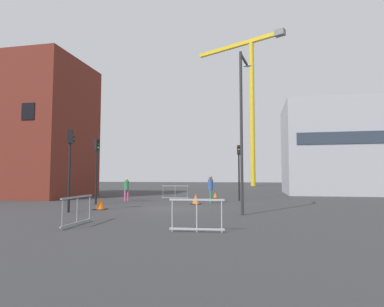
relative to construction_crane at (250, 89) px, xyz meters
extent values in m
plane|color=#333335|center=(-3.79, -44.00, -18.68)|extent=(160.00, 160.00, 0.00)
cube|color=maroon|center=(-19.02, -36.93, -12.74)|extent=(10.10, 7.52, 11.89)
cube|color=black|center=(-15.99, -40.72, -11.96)|extent=(1.10, 0.06, 1.30)
cube|color=#A8AAB2|center=(8.50, -26.60, -14.04)|extent=(9.23, 8.58, 9.29)
cube|color=#2D3847|center=(8.50, -30.93, -13.38)|extent=(7.75, 0.08, 1.10)
cylinder|color=yellow|center=(0.39, -0.20, -4.79)|extent=(0.90, 0.90, 27.79)
cube|color=yellow|center=(-2.46, 1.25, 9.51)|extent=(16.62, 8.90, 0.70)
cube|color=slate|center=(5.60, -2.85, 9.51)|extent=(2.15, 1.88, 1.10)
cylinder|color=#2D2D30|center=(0.20, -46.29, -14.75)|extent=(0.14, 0.14, 7.87)
cube|color=#2D2D30|center=(0.34, -45.45, -10.91)|extent=(0.38, 1.70, 0.10)
ellipsoid|color=silver|center=(0.48, -44.61, -10.93)|extent=(0.44, 0.24, 0.16)
cylinder|color=black|center=(-9.34, -42.45, -16.91)|extent=(0.12, 0.12, 3.54)
cube|color=black|center=(-9.34, -42.45, -14.79)|extent=(0.36, 0.35, 0.70)
sphere|color=#390605|center=(-9.19, -42.54, -14.57)|extent=(0.11, 0.11, 0.11)
sphere|color=#3C2905|center=(-9.19, -42.54, -14.79)|extent=(0.11, 0.11, 0.11)
sphere|color=green|center=(-9.19, -42.54, -15.01)|extent=(0.11, 0.11, 0.11)
cylinder|color=black|center=(-8.47, -46.86, -16.93)|extent=(0.12, 0.12, 3.50)
cube|color=black|center=(-8.47, -46.86, -14.83)|extent=(0.36, 0.35, 0.70)
sphere|color=red|center=(-8.32, -46.78, -14.61)|extent=(0.11, 0.11, 0.11)
sphere|color=#3C2905|center=(-8.32, -46.78, -14.83)|extent=(0.11, 0.11, 0.11)
sphere|color=#07330F|center=(-8.32, -46.78, -15.05)|extent=(0.11, 0.11, 0.11)
cylinder|color=black|center=(-0.39, -37.46, -16.96)|extent=(0.12, 0.12, 3.45)
cube|color=black|center=(-0.39, -37.46, -14.88)|extent=(0.28, 0.31, 0.70)
sphere|color=#390605|center=(-0.36, -37.64, -14.66)|extent=(0.11, 0.11, 0.11)
sphere|color=#F2A514|center=(-0.36, -37.64, -14.88)|extent=(0.11, 0.11, 0.11)
sphere|color=#07330F|center=(-0.36, -37.64, -15.10)|extent=(0.11, 0.11, 0.11)
cylinder|color=#2D844C|center=(-2.17, -40.11, -18.24)|extent=(0.14, 0.14, 0.88)
cylinder|color=#2D844C|center=(-2.19, -39.91, -18.24)|extent=(0.14, 0.14, 0.88)
cylinder|color=#33519E|center=(-2.18, -40.01, -17.44)|extent=(0.34, 0.34, 0.73)
sphere|color=#8C6647|center=(-2.18, -40.01, -16.95)|extent=(0.24, 0.24, 0.24)
cylinder|color=#D14C8C|center=(-8.58, -39.51, -18.28)|extent=(0.14, 0.14, 0.81)
cylinder|color=#D14C8C|center=(-8.42, -39.39, -18.28)|extent=(0.14, 0.14, 0.81)
cylinder|color=#2D844C|center=(-8.50, -39.45, -17.54)|extent=(0.34, 0.34, 0.67)
sphere|color=tan|center=(-8.50, -39.45, -17.09)|extent=(0.22, 0.22, 0.22)
cube|color=gray|center=(-5.68, -50.69, -17.63)|extent=(0.18, 2.23, 0.06)
cube|color=gray|center=(-5.68, -50.69, -18.58)|extent=(0.18, 2.23, 0.06)
cylinder|color=gray|center=(-5.62, -51.70, -18.16)|extent=(0.04, 0.04, 1.05)
cylinder|color=gray|center=(-5.68, -50.69, -18.16)|extent=(0.04, 0.04, 1.05)
cylinder|color=gray|center=(-5.73, -49.69, -18.16)|extent=(0.04, 0.04, 1.05)
cube|color=#B2B5BA|center=(-1.08, -51.18, -17.63)|extent=(1.81, 0.22, 0.06)
cube|color=#B2B5BA|center=(-1.08, -51.18, -18.58)|extent=(1.81, 0.22, 0.06)
cylinder|color=#B2B5BA|center=(-1.89, -51.25, -18.16)|extent=(0.04, 0.04, 1.05)
cylinder|color=#B2B5BA|center=(-1.08, -51.18, -18.16)|extent=(0.04, 0.04, 1.05)
cylinder|color=#B2B5BA|center=(-0.27, -51.11, -18.16)|extent=(0.04, 0.04, 1.05)
cube|color=gray|center=(-5.54, -36.60, -17.63)|extent=(2.20, 0.23, 0.06)
cube|color=gray|center=(-5.54, -36.60, -18.58)|extent=(2.20, 0.23, 0.06)
cylinder|color=gray|center=(-6.53, -36.67, -18.16)|extent=(0.04, 0.04, 1.05)
cylinder|color=gray|center=(-5.54, -36.60, -18.16)|extent=(0.04, 0.04, 1.05)
cylinder|color=gray|center=(-4.56, -36.52, -18.16)|extent=(0.04, 0.04, 1.05)
cube|color=black|center=(-3.03, -40.95, -18.67)|extent=(0.66, 0.66, 0.03)
cone|color=#E55B0F|center=(-3.03, -40.95, -18.35)|extent=(0.51, 0.51, 0.67)
cube|color=black|center=(-2.52, -34.78, -18.67)|extent=(0.47, 0.47, 0.03)
cone|color=orange|center=(-2.52, -34.78, -18.45)|extent=(0.36, 0.36, 0.47)
cube|color=black|center=(-7.55, -45.28, -18.67)|extent=(0.65, 0.65, 0.03)
cone|color=#E55B0F|center=(-7.55, -45.28, -18.35)|extent=(0.50, 0.50, 0.66)
camera|label=1|loc=(0.83, -61.49, -16.86)|focal=29.67mm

